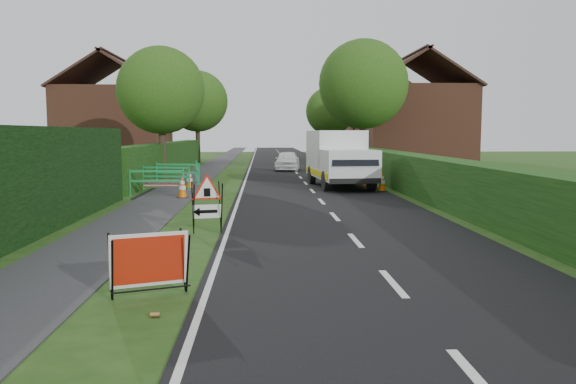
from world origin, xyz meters
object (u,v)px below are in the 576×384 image
triangle_sign (205,199)px  hatchback_car (287,161)px  works_van (339,157)px  red_rect_sign (149,261)px

triangle_sign → hatchback_car: bearing=70.6°
works_van → red_rect_sign: bearing=-111.7°
hatchback_car → red_rect_sign: bearing=-90.8°
triangle_sign → red_rect_sign: bearing=-105.3°
triangle_sign → hatchback_car: 22.47m
works_van → triangle_sign: bearing=-117.2°
works_van → hatchback_car: bearing=94.3°
red_rect_sign → works_van: bearing=53.5°
triangle_sign → works_van: bearing=55.7°
triangle_sign → hatchback_car: size_ratio=0.33×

